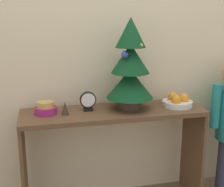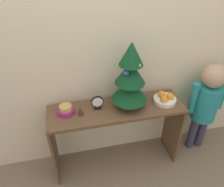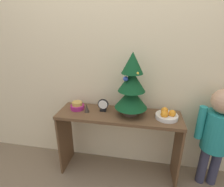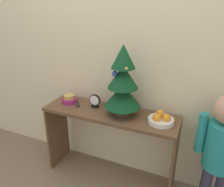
# 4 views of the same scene
# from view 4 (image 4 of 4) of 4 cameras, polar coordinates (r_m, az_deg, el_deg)

# --- Properties ---
(back_wall) EXTENTS (7.00, 0.05, 2.50)m
(back_wall) POSITION_cam_4_polar(r_m,az_deg,el_deg) (1.93, 2.05, 12.50)
(back_wall) COLOR beige
(back_wall) RESTS_ON ground_plane
(console_table) EXTENTS (1.20, 0.35, 0.71)m
(console_table) POSITION_cam_4_polar(r_m,az_deg,el_deg) (1.99, -0.63, -8.88)
(console_table) COLOR brown
(console_table) RESTS_ON ground_plane
(mini_tree) EXTENTS (0.31, 0.31, 0.60)m
(mini_tree) POSITION_cam_4_polar(r_m,az_deg,el_deg) (1.77, 2.85, 2.78)
(mini_tree) COLOR #4C3828
(mini_tree) RESTS_ON console_table
(fruit_bowl) EXTENTS (0.20, 0.20, 0.09)m
(fruit_bowl) POSITION_cam_4_polar(r_m,az_deg,el_deg) (1.78, 12.65, -6.55)
(fruit_bowl) COLOR silver
(fruit_bowl) RESTS_ON console_table
(singing_bowl) EXTENTS (0.14, 0.14, 0.08)m
(singing_bowl) POSITION_cam_4_polar(r_m,az_deg,el_deg) (2.12, -11.03, -1.49)
(singing_bowl) COLOR #9E2366
(singing_bowl) RESTS_ON console_table
(desk_clock) EXTENTS (0.11, 0.04, 0.13)m
(desk_clock) POSITION_cam_4_polar(r_m,az_deg,el_deg) (1.98, -4.52, -1.98)
(desk_clock) COLOR black
(desk_clock) RESTS_ON console_table
(figurine) EXTENTS (0.05, 0.05, 0.09)m
(figurine) POSITION_cam_4_polar(r_m,az_deg,el_deg) (2.02, -9.05, -2.31)
(figurine) COLOR #382D23
(figurine) RESTS_ON console_table
(child_figure) EXTENTS (0.38, 0.24, 1.01)m
(child_figure) POSITION_cam_4_polar(r_m,az_deg,el_deg) (1.84, 26.91, -11.54)
(child_figure) COLOR #38384C
(child_figure) RESTS_ON ground_plane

